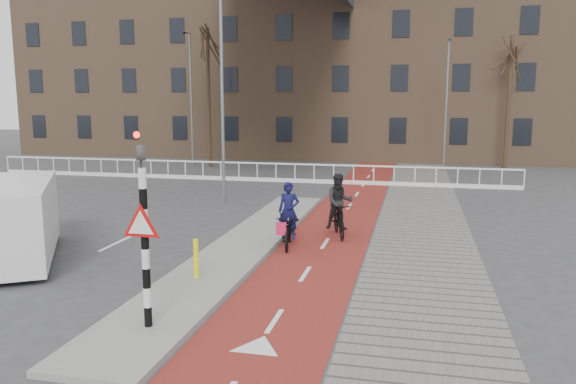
# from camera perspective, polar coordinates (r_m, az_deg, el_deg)

# --- Properties ---
(ground) EXTENTS (120.00, 120.00, 0.00)m
(ground) POSITION_cam_1_polar(r_m,az_deg,el_deg) (12.26, -7.13, -10.58)
(ground) COLOR #38383A
(ground) RESTS_ON ground
(bike_lane) EXTENTS (2.50, 60.00, 0.01)m
(bike_lane) POSITION_cam_1_polar(r_m,az_deg,el_deg) (21.37, 5.91, -1.96)
(bike_lane) COLOR maroon
(bike_lane) RESTS_ON ground
(sidewalk) EXTENTS (3.00, 60.00, 0.01)m
(sidewalk) POSITION_cam_1_polar(r_m,az_deg,el_deg) (21.23, 13.44, -2.24)
(sidewalk) COLOR slate
(sidewalk) RESTS_ON ground
(curb_island) EXTENTS (1.80, 16.00, 0.12)m
(curb_island) POSITION_cam_1_polar(r_m,az_deg,el_deg) (16.08, -4.60, -5.49)
(curb_island) COLOR gray
(curb_island) RESTS_ON ground
(traffic_signal) EXTENTS (0.80, 0.80, 3.68)m
(traffic_signal) POSITION_cam_1_polar(r_m,az_deg,el_deg) (10.16, -14.44, -3.29)
(traffic_signal) COLOR black
(traffic_signal) RESTS_ON curb_island
(bollard) EXTENTS (0.12, 0.12, 0.91)m
(bollard) POSITION_cam_1_polar(r_m,az_deg,el_deg) (13.12, -9.32, -6.68)
(bollard) COLOR #F9F00D
(bollard) RESTS_ON curb_island
(cyclist_near) EXTENTS (0.90, 1.86, 1.87)m
(cyclist_near) POSITION_cam_1_polar(r_m,az_deg,el_deg) (15.98, 0.06, -3.43)
(cyclist_near) COLOR black
(cyclist_near) RESTS_ON bike_lane
(cyclist_far) EXTENTS (1.02, 1.89, 1.95)m
(cyclist_far) POSITION_cam_1_polar(r_m,az_deg,el_deg) (17.20, 5.22, -1.93)
(cyclist_far) COLOR black
(cyclist_far) RESTS_ON bike_lane
(van) EXTENTS (4.17, 5.11, 2.07)m
(van) POSITION_cam_1_polar(r_m,az_deg,el_deg) (16.18, -26.28, -2.59)
(van) COLOR silver
(van) RESTS_ON ground
(railing) EXTENTS (28.00, 0.10, 0.99)m
(railing) POSITION_cam_1_polar(r_m,az_deg,el_deg) (29.49, -5.01, 1.75)
(railing) COLOR silver
(railing) RESTS_ON ground
(townhouse_row) EXTENTS (46.00, 10.00, 15.90)m
(townhouse_row) POSITION_cam_1_polar(r_m,az_deg,el_deg) (43.54, 3.70, 14.08)
(townhouse_row) COLOR #7F6047
(townhouse_row) RESTS_ON ground
(tree_mid) EXTENTS (0.22, 0.22, 8.53)m
(tree_mid) POSITION_cam_1_polar(r_m,az_deg,el_deg) (35.60, -8.06, 9.37)
(tree_mid) COLOR black
(tree_mid) RESTS_ON ground
(tree_right) EXTENTS (0.23, 0.23, 8.00)m
(tree_right) POSITION_cam_1_polar(r_m,az_deg,el_deg) (36.98, 21.48, 8.41)
(tree_right) COLOR black
(tree_right) RESTS_ON ground
(streetlight_near) EXTENTS (0.12, 0.12, 8.38)m
(streetlight_near) POSITION_cam_1_polar(r_m,az_deg,el_deg) (22.80, -6.69, 9.31)
(streetlight_near) COLOR slate
(streetlight_near) RESTS_ON ground
(streetlight_left) EXTENTS (0.12, 0.12, 8.38)m
(streetlight_left) POSITION_cam_1_polar(r_m,az_deg,el_deg) (36.66, -9.80, 9.20)
(streetlight_left) COLOR slate
(streetlight_left) RESTS_ON ground
(streetlight_right) EXTENTS (0.12, 0.12, 7.70)m
(streetlight_right) POSITION_cam_1_polar(r_m,az_deg,el_deg) (34.73, 15.78, 8.44)
(streetlight_right) COLOR slate
(streetlight_right) RESTS_ON ground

